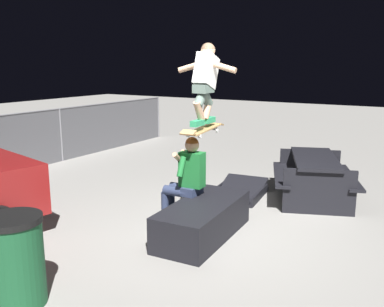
# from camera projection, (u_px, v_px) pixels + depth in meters

# --- Properties ---
(ground_plane) EXTENTS (40.00, 40.00, 0.00)m
(ground_plane) POSITION_uv_depth(u_px,v_px,m) (210.00, 231.00, 5.90)
(ground_plane) COLOR gray
(ledge_box_main) EXTENTS (1.71, 0.81, 0.47)m
(ledge_box_main) POSITION_uv_depth(u_px,v_px,m) (203.00, 220.00, 5.68)
(ledge_box_main) COLOR black
(ledge_box_main) RESTS_ON ground
(person_sitting_on_ledge) EXTENTS (0.59, 0.76, 1.31)m
(person_sitting_on_ledge) POSITION_uv_depth(u_px,v_px,m) (185.00, 177.00, 6.00)
(person_sitting_on_ledge) COLOR #2D3856
(person_sitting_on_ledge) RESTS_ON ground
(skateboard) EXTENTS (1.03, 0.26, 0.13)m
(skateboard) POSITION_uv_depth(u_px,v_px,m) (203.00, 130.00, 5.92)
(skateboard) COLOR #AD8451
(skater_airborne) EXTENTS (0.62, 0.89, 1.12)m
(skater_airborne) POSITION_uv_depth(u_px,v_px,m) (205.00, 80.00, 5.82)
(skater_airborne) COLOR #2D9E66
(kicker_ramp) EXTENTS (1.22, 0.93, 0.32)m
(kicker_ramp) POSITION_uv_depth(u_px,v_px,m) (239.00, 193.00, 7.47)
(kicker_ramp) COLOR black
(kicker_ramp) RESTS_ON ground
(picnic_table_back) EXTENTS (2.07, 1.86, 0.75)m
(picnic_table_back) POSITION_uv_depth(u_px,v_px,m) (314.00, 171.00, 7.20)
(picnic_table_back) COLOR black
(picnic_table_back) RESTS_ON ground
(trash_bin) EXTENTS (0.56, 0.56, 0.90)m
(trash_bin) POSITION_uv_depth(u_px,v_px,m) (15.00, 261.00, 4.02)
(trash_bin) COLOR #19512D
(trash_bin) RESTS_ON ground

